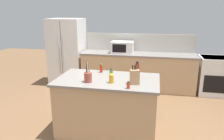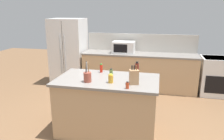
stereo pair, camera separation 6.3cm
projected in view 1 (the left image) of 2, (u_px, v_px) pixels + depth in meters
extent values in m
plane|color=brown|center=(108.00, 130.00, 3.77)|extent=(14.00, 14.00, 0.00)
cube|color=tan|center=(137.00, 72.00, 5.66)|extent=(2.87, 0.62, 0.90)
cube|color=gray|center=(138.00, 54.00, 5.54)|extent=(2.91, 0.66, 0.04)
cube|color=beige|center=(139.00, 43.00, 5.77)|extent=(2.87, 0.03, 0.46)
cube|color=tan|center=(108.00, 107.00, 3.64)|extent=(1.58, 0.89, 0.90)
cube|color=gray|center=(108.00, 80.00, 3.52)|extent=(1.64, 0.95, 0.04)
cube|color=white|center=(67.00, 52.00, 5.96)|extent=(0.89, 0.72, 1.79)
cube|color=#2D2D2D|center=(62.00, 55.00, 5.62)|extent=(0.01, 0.00, 1.70)
cylinder|color=#ADB2B7|center=(59.00, 55.00, 5.62)|extent=(0.02, 0.02, 0.98)
cylinder|color=#ADB2B7|center=(64.00, 55.00, 5.59)|extent=(0.02, 0.02, 0.98)
cube|color=white|center=(215.00, 76.00, 5.30)|extent=(0.76, 0.64, 0.92)
cube|color=black|center=(217.00, 85.00, 5.03)|extent=(0.61, 0.01, 0.41)
cube|color=black|center=(217.00, 58.00, 5.18)|extent=(0.68, 0.58, 0.02)
cube|color=white|center=(122.00, 47.00, 5.57)|extent=(0.55, 0.38, 0.29)
cube|color=black|center=(119.00, 48.00, 5.40)|extent=(0.34, 0.01, 0.20)
cube|color=#A87C54|center=(135.00, 77.00, 3.23)|extent=(0.16, 0.14, 0.22)
cylinder|color=black|center=(133.00, 68.00, 3.19)|extent=(0.02, 0.02, 0.07)
cylinder|color=black|center=(135.00, 68.00, 3.19)|extent=(0.02, 0.02, 0.07)
cylinder|color=brown|center=(137.00, 68.00, 3.20)|extent=(0.02, 0.02, 0.07)
cylinder|color=brown|center=(88.00, 77.00, 3.34)|extent=(0.12, 0.12, 0.15)
cylinder|color=olive|center=(89.00, 67.00, 3.30)|extent=(0.01, 0.05, 0.18)
cylinder|color=black|center=(87.00, 67.00, 3.30)|extent=(0.01, 0.05, 0.18)
cylinder|color=#B2B2B7|center=(88.00, 68.00, 3.28)|extent=(0.01, 0.03, 0.18)
cylinder|color=red|center=(101.00, 69.00, 3.85)|extent=(0.05, 0.05, 0.14)
cylinder|color=green|center=(101.00, 64.00, 3.83)|extent=(0.03, 0.03, 0.02)
cylinder|color=gold|center=(111.00, 79.00, 3.30)|extent=(0.08, 0.08, 0.12)
cylinder|color=gold|center=(111.00, 74.00, 3.28)|extent=(0.05, 0.05, 0.02)
cylinder|color=#567038|center=(111.00, 72.00, 3.74)|extent=(0.06, 0.06, 0.09)
cylinder|color=black|center=(111.00, 69.00, 3.72)|extent=(0.04, 0.04, 0.02)
cylinder|color=maroon|center=(137.00, 71.00, 3.51)|extent=(0.06, 0.06, 0.25)
cylinder|color=black|center=(137.00, 62.00, 3.48)|extent=(0.04, 0.04, 0.03)
cylinder|color=#B73D1E|center=(128.00, 85.00, 3.07)|extent=(0.05, 0.05, 0.09)
cylinder|color=black|center=(128.00, 82.00, 3.06)|extent=(0.03, 0.03, 0.02)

